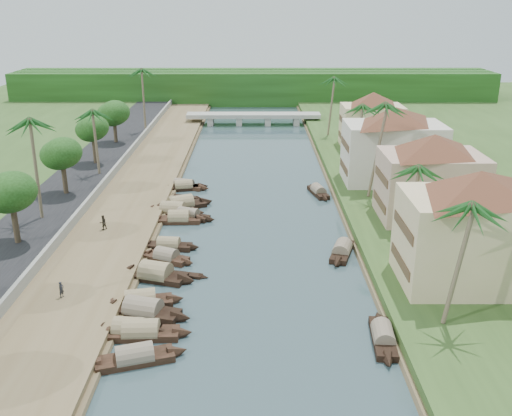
{
  "coord_description": "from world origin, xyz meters",
  "views": [
    {
      "loc": [
        0.2,
        -47.15,
        24.59
      ],
      "look_at": [
        0.38,
        14.94,
        2.0
      ],
      "focal_mm": 40.0,
      "sensor_mm": 36.0,
      "label": 1
    }
  ],
  "objects_px": {
    "bridge": "(253,117)",
    "sampan_1": "(129,330)",
    "person_near": "(61,289)",
    "building_near": "(474,227)",
    "sampan_0": "(135,358)"
  },
  "relations": [
    {
      "from": "bridge",
      "to": "sampan_1",
      "type": "distance_m",
      "value": 81.18
    },
    {
      "from": "sampan_0",
      "to": "sampan_1",
      "type": "relative_size",
      "value": 1.13
    },
    {
      "from": "sampan_0",
      "to": "building_near",
      "type": "bearing_deg",
      "value": 3.26
    },
    {
      "from": "sampan_0",
      "to": "sampan_1",
      "type": "distance_m",
      "value": 3.84
    },
    {
      "from": "building_near",
      "to": "person_near",
      "type": "distance_m",
      "value": 35.62
    },
    {
      "from": "person_near",
      "to": "sampan_1",
      "type": "bearing_deg",
      "value": -98.65
    },
    {
      "from": "building_near",
      "to": "sampan_0",
      "type": "bearing_deg",
      "value": -159.49
    },
    {
      "from": "sampan_1",
      "to": "person_near",
      "type": "bearing_deg",
      "value": 150.87
    },
    {
      "from": "person_near",
      "to": "bridge",
      "type": "bearing_deg",
      "value": 14.2
    },
    {
      "from": "building_near",
      "to": "sampan_1",
      "type": "height_order",
      "value": "building_near"
    },
    {
      "from": "sampan_1",
      "to": "person_near",
      "type": "relative_size",
      "value": 4.9
    },
    {
      "from": "sampan_0",
      "to": "sampan_1",
      "type": "height_order",
      "value": "sampan_1"
    },
    {
      "from": "sampan_1",
      "to": "sampan_0",
      "type": "bearing_deg",
      "value": -66.36
    },
    {
      "from": "bridge",
      "to": "sampan_1",
      "type": "relative_size",
      "value": 3.99
    },
    {
      "from": "bridge",
      "to": "sampan_0",
      "type": "bearing_deg",
      "value": -95.71
    }
  ]
}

